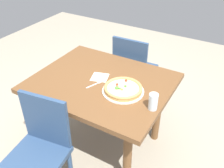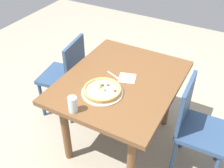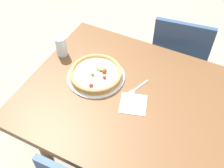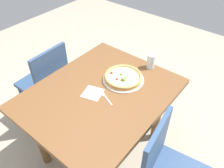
% 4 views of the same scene
% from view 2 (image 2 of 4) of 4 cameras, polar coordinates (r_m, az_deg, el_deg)
% --- Properties ---
extents(ground_plane, '(6.00, 6.00, 0.00)m').
position_cam_2_polar(ground_plane, '(2.80, 1.59, -11.43)').
color(ground_plane, '#9E937F').
extents(dining_table, '(1.16, 0.94, 0.74)m').
position_cam_2_polar(dining_table, '(2.36, 1.86, -1.13)').
color(dining_table, brown).
rests_on(dining_table, ground).
extents(chair_near, '(0.45, 0.45, 0.90)m').
position_cam_2_polar(chair_near, '(2.82, -9.69, 2.05)').
color(chair_near, navy).
rests_on(chair_near, ground).
extents(chair_far, '(0.41, 0.41, 0.90)m').
position_cam_2_polar(chair_far, '(2.32, 17.45, -8.46)').
color(chair_far, navy).
rests_on(chair_far, ground).
extents(plate, '(0.34, 0.34, 0.01)m').
position_cam_2_polar(plate, '(2.15, -2.04, -1.78)').
color(plate, silver).
rests_on(plate, dining_table).
extents(pizza, '(0.31, 0.31, 0.05)m').
position_cam_2_polar(pizza, '(2.13, -2.05, -1.24)').
color(pizza, tan).
rests_on(pizza, plate).
extents(fork, '(0.08, 0.16, 0.00)m').
position_cam_2_polar(fork, '(2.33, 0.63, 1.64)').
color(fork, silver).
rests_on(fork, dining_table).
extents(drinking_glass, '(0.07, 0.07, 0.13)m').
position_cam_2_polar(drinking_glass, '(1.97, -8.35, -4.31)').
color(drinking_glass, silver).
rests_on(drinking_glass, dining_table).
extents(napkin, '(0.17, 0.17, 0.00)m').
position_cam_2_polar(napkin, '(2.31, 3.24, 1.28)').
color(napkin, white).
rests_on(napkin, dining_table).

